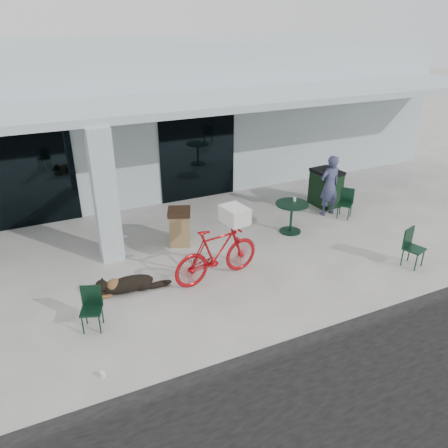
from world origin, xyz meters
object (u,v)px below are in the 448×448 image
wheeled_bin (326,188)px  cafe_table_far (291,218)px  dog (129,283)px  cafe_chair_near (91,310)px  bicycle (217,253)px  trash_receptacle (180,227)px  cafe_chair_far_b (345,204)px  person (329,186)px  cafe_chair_far_a (414,248)px

wheeled_bin → cafe_table_far: bearing=-153.4°
dog → cafe_chair_near: cafe_chair_near is taller
bicycle → dog: (-1.86, 0.30, -0.42)m
trash_receptacle → cafe_chair_near: bearing=-136.3°
cafe_table_far → cafe_chair_far_b: cafe_chair_far_b is taller
bicycle → wheeled_bin: 5.23m
trash_receptacle → wheeled_bin: bearing=6.4°
bicycle → cafe_chair_near: bicycle is taller
cafe_chair_near → person: person is taller
cafe_table_far → cafe_chair_far_a: size_ratio=0.97×
bicycle → wheeled_bin: (4.65, 2.40, -0.06)m
person → trash_receptacle: 4.49m
trash_receptacle → cafe_table_far: bearing=-11.6°
cafe_chair_near → trash_receptacle: (2.57, 2.46, 0.06)m
bicycle → cafe_chair_far_b: size_ratio=2.45×
cafe_chair_near → cafe_chair_far_a: (7.02, -0.80, 0.04)m
bicycle → person: bearing=-75.6°
trash_receptacle → wheeled_bin: 4.86m
cafe_chair_far_b → trash_receptacle: size_ratio=0.89×
bicycle → person: size_ratio=1.17×
cafe_chair_far_a → dog: bearing=147.3°
bicycle → cafe_chair_far_a: 4.49m
cafe_table_far → cafe_chair_far_a: 3.09m
dog → cafe_chair_far_b: cafe_chair_far_b is taller
trash_receptacle → wheeled_bin: (4.83, 0.54, 0.08)m
trash_receptacle → wheeled_bin: wheeled_bin is taller
bicycle → cafe_chair_near: bearing=94.0°
trash_receptacle → cafe_chair_far_b: bearing=-5.5°
dog → wheeled_bin: (6.51, 2.10, 0.35)m
dog → cafe_chair_near: 1.28m
cafe_table_far → person: bearing=18.7°
wheeled_bin → cafe_chair_far_b: bearing=-97.4°
person → dog: bearing=11.7°
cafe_chair_far_b → wheeled_bin: 1.01m
cafe_chair_near → cafe_chair_far_a: bearing=13.2°
bicycle → trash_receptacle: size_ratio=2.18×
wheeled_bin → trash_receptacle: bearing=-177.3°
cafe_chair_far_a → trash_receptacle: bearing=126.6°
cafe_chair_far_b → wheeled_bin: wheeled_bin is taller
dog → trash_receptacle: size_ratio=1.27×
person → wheeled_bin: 0.77m
dog → cafe_chair_far_a: bearing=-11.6°
bicycle → wheeled_bin: bicycle is taller
dog → person: (6.15, 1.50, 0.68)m
cafe_chair_far_b → cafe_chair_far_a: bearing=-45.1°
bicycle → cafe_chair_far_b: (4.58, 1.40, -0.20)m
cafe_chair_near → person: size_ratio=0.47×
cafe_chair_far_a → trash_receptacle: size_ratio=0.96×
cafe_chair_near → trash_receptacle: bearing=63.4°
bicycle → cafe_chair_far_b: 4.80m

